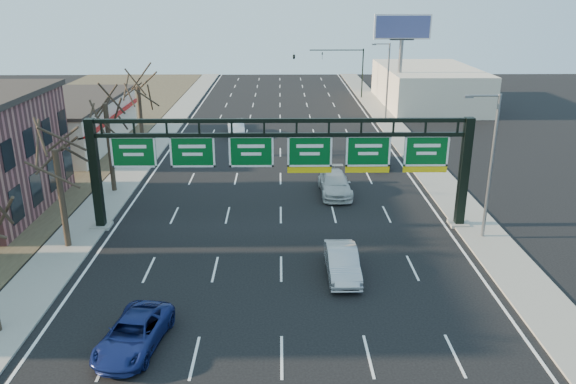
{
  "coord_description": "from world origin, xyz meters",
  "views": [
    {
      "loc": [
        -0.03,
        -25.9,
        14.49
      ],
      "look_at": [
        0.44,
        5.71,
        3.2
      ],
      "focal_mm": 35.0,
      "sensor_mm": 36.0,
      "label": 1
    }
  ],
  "objects_px": {
    "car_silver_sedan": "(342,263)",
    "car_white_wagon": "(335,184)",
    "sign_gantry": "(283,158)",
    "car_blue_suv": "(134,334)"
  },
  "relations": [
    {
      "from": "car_blue_suv",
      "to": "car_white_wagon",
      "type": "bearing_deg",
      "value": 71.09
    },
    {
      "from": "sign_gantry",
      "to": "car_silver_sedan",
      "type": "relative_size",
      "value": 5.27
    },
    {
      "from": "sign_gantry",
      "to": "car_blue_suv",
      "type": "height_order",
      "value": "sign_gantry"
    },
    {
      "from": "sign_gantry",
      "to": "car_silver_sedan",
      "type": "height_order",
      "value": "sign_gantry"
    },
    {
      "from": "sign_gantry",
      "to": "car_white_wagon",
      "type": "height_order",
      "value": "sign_gantry"
    },
    {
      "from": "car_blue_suv",
      "to": "car_white_wagon",
      "type": "relative_size",
      "value": 0.88
    },
    {
      "from": "sign_gantry",
      "to": "car_blue_suv",
      "type": "distance_m",
      "value": 15.25
    },
    {
      "from": "car_silver_sedan",
      "to": "sign_gantry",
      "type": "bearing_deg",
      "value": 114.05
    },
    {
      "from": "car_white_wagon",
      "to": "car_silver_sedan",
      "type": "bearing_deg",
      "value": -95.06
    },
    {
      "from": "car_silver_sedan",
      "to": "car_white_wagon",
      "type": "bearing_deg",
      "value": 85.82
    }
  ]
}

